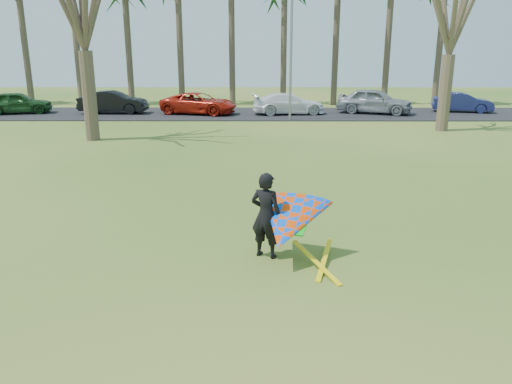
{
  "coord_description": "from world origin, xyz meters",
  "views": [
    {
      "loc": [
        0.05,
        -9.01,
        4.26
      ],
      "look_at": [
        0.0,
        2.0,
        1.1
      ],
      "focal_mm": 35.0,
      "sensor_mm": 36.0,
      "label": 1
    }
  ],
  "objects_px": {
    "streetlight": "(294,46)",
    "bare_tree_right": "(454,2)",
    "car_4": "(375,101)",
    "car_1": "(113,102)",
    "car_2": "(199,103)",
    "car_5": "(462,102)",
    "car_3": "(289,104)",
    "car_0": "(18,103)",
    "kite_flyer": "(285,222)"
  },
  "relations": [
    {
      "from": "streetlight",
      "to": "bare_tree_right",
      "type": "bearing_deg",
      "value": -27.03
    },
    {
      "from": "bare_tree_right",
      "to": "car_4",
      "type": "bearing_deg",
      "value": 106.91
    },
    {
      "from": "car_1",
      "to": "car_2",
      "type": "distance_m",
      "value": 5.83
    },
    {
      "from": "car_2",
      "to": "car_5",
      "type": "xyz_separation_m",
      "value": [
        18.09,
        1.17,
        -0.05
      ]
    },
    {
      "from": "bare_tree_right",
      "to": "car_3",
      "type": "height_order",
      "value": "bare_tree_right"
    },
    {
      "from": "streetlight",
      "to": "car_3",
      "type": "height_order",
      "value": "streetlight"
    },
    {
      "from": "streetlight",
      "to": "car_2",
      "type": "xyz_separation_m",
      "value": [
        -6.1,
        2.67,
        -3.7
      ]
    },
    {
      "from": "car_4",
      "to": "car_5",
      "type": "xyz_separation_m",
      "value": [
        6.27,
        0.87,
        -0.18
      ]
    },
    {
      "from": "car_0",
      "to": "kite_flyer",
      "type": "relative_size",
      "value": 1.81
    },
    {
      "from": "car_4",
      "to": "car_2",
      "type": "bearing_deg",
      "value": 112.92
    },
    {
      "from": "car_3",
      "to": "car_1",
      "type": "bearing_deg",
      "value": 81.13
    },
    {
      "from": "kite_flyer",
      "to": "car_0",
      "type": "bearing_deg",
      "value": 124.77
    },
    {
      "from": "car_4",
      "to": "kite_flyer",
      "type": "xyz_separation_m",
      "value": [
        -7.27,
        -24.34,
        -0.04
      ]
    },
    {
      "from": "car_1",
      "to": "kite_flyer",
      "type": "bearing_deg",
      "value": -155.16
    },
    {
      "from": "streetlight",
      "to": "car_1",
      "type": "bearing_deg",
      "value": 166.01
    },
    {
      "from": "car_3",
      "to": "car_4",
      "type": "height_order",
      "value": "car_4"
    },
    {
      "from": "car_0",
      "to": "car_2",
      "type": "height_order",
      "value": "car_0"
    },
    {
      "from": "streetlight",
      "to": "car_1",
      "type": "xyz_separation_m",
      "value": [
        -11.92,
        2.97,
        -3.66
      ]
    },
    {
      "from": "car_1",
      "to": "bare_tree_right",
      "type": "bearing_deg",
      "value": -107.67
    },
    {
      "from": "streetlight",
      "to": "car_0",
      "type": "bearing_deg",
      "value": 171.3
    },
    {
      "from": "car_4",
      "to": "car_5",
      "type": "bearing_deg",
      "value": -60.71
    },
    {
      "from": "bare_tree_right",
      "to": "car_2",
      "type": "distance_m",
      "value": 16.5
    },
    {
      "from": "car_3",
      "to": "car_4",
      "type": "xyz_separation_m",
      "value": [
        5.8,
        0.36,
        0.14
      ]
    },
    {
      "from": "streetlight",
      "to": "car_4",
      "type": "relative_size",
      "value": 1.62
    },
    {
      "from": "car_1",
      "to": "car_3",
      "type": "height_order",
      "value": "car_1"
    },
    {
      "from": "bare_tree_right",
      "to": "kite_flyer",
      "type": "xyz_separation_m",
      "value": [
        -9.39,
        -17.36,
        -5.71
      ]
    },
    {
      "from": "car_0",
      "to": "kite_flyer",
      "type": "height_order",
      "value": "kite_flyer"
    },
    {
      "from": "bare_tree_right",
      "to": "kite_flyer",
      "type": "relative_size",
      "value": 3.86
    },
    {
      "from": "streetlight",
      "to": "car_3",
      "type": "bearing_deg",
      "value": 91.78
    },
    {
      "from": "car_0",
      "to": "car_4",
      "type": "relative_size",
      "value": 0.88
    },
    {
      "from": "car_2",
      "to": "car_3",
      "type": "xyz_separation_m",
      "value": [
        6.01,
        -0.05,
        -0.01
      ]
    },
    {
      "from": "bare_tree_right",
      "to": "car_5",
      "type": "bearing_deg",
      "value": 62.1
    },
    {
      "from": "streetlight",
      "to": "car_5",
      "type": "distance_m",
      "value": 13.14
    },
    {
      "from": "car_0",
      "to": "car_1",
      "type": "height_order",
      "value": "car_1"
    },
    {
      "from": "streetlight",
      "to": "car_1",
      "type": "distance_m",
      "value": 12.82
    },
    {
      "from": "car_1",
      "to": "kite_flyer",
      "type": "xyz_separation_m",
      "value": [
        10.37,
        -24.33,
        0.05
      ]
    },
    {
      "from": "car_2",
      "to": "car_3",
      "type": "distance_m",
      "value": 6.01
    },
    {
      "from": "car_1",
      "to": "car_4",
      "type": "bearing_deg",
      "value": -88.22
    },
    {
      "from": "bare_tree_right",
      "to": "car_1",
      "type": "xyz_separation_m",
      "value": [
        -19.76,
        6.97,
        -5.76
      ]
    },
    {
      "from": "bare_tree_right",
      "to": "streetlight",
      "type": "xyz_separation_m",
      "value": [
        -7.84,
        4.0,
        -2.1
      ]
    },
    {
      "from": "bare_tree_right",
      "to": "streetlight",
      "type": "height_order",
      "value": "bare_tree_right"
    },
    {
      "from": "car_2",
      "to": "car_5",
      "type": "distance_m",
      "value": 18.13
    },
    {
      "from": "car_0",
      "to": "car_3",
      "type": "distance_m",
      "value": 18.25
    },
    {
      "from": "car_1",
      "to": "car_5",
      "type": "xyz_separation_m",
      "value": [
        23.91,
        0.87,
        -0.09
      ]
    },
    {
      "from": "car_0",
      "to": "car_2",
      "type": "xyz_separation_m",
      "value": [
        12.23,
        -0.13,
        -0.03
      ]
    },
    {
      "from": "streetlight",
      "to": "car_0",
      "type": "relative_size",
      "value": 1.85
    },
    {
      "from": "streetlight",
      "to": "car_3",
      "type": "relative_size",
      "value": 1.67
    },
    {
      "from": "car_0",
      "to": "car_3",
      "type": "relative_size",
      "value": 0.9
    },
    {
      "from": "car_3",
      "to": "car_0",
      "type": "bearing_deg",
      "value": 82.25
    },
    {
      "from": "streetlight",
      "to": "car_0",
      "type": "xyz_separation_m",
      "value": [
        -18.33,
        2.8,
        -3.67
      ]
    }
  ]
}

